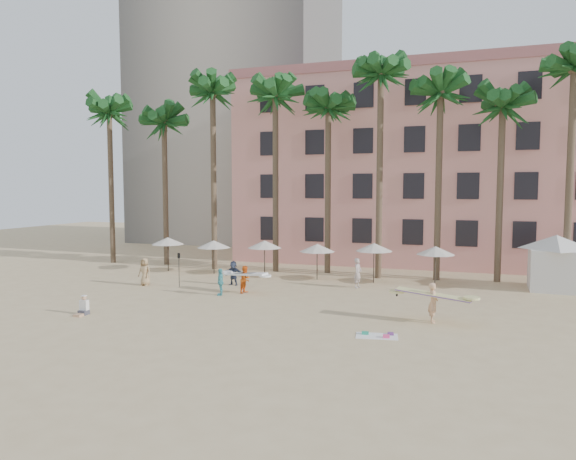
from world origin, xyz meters
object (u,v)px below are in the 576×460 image
Objects in this scene: carrier_yellow at (433,300)px; carrier_white at (245,278)px; pink_hotel at (443,171)px; cabana at (556,258)px.

carrier_yellow is 11.81m from carrier_white.
carrier_yellow is 1.23× the size of carrier_white.
pink_hotel is 24.03m from carrier_yellow.
carrier_yellow reaches higher than carrier_white.
pink_hotel is 15.58m from cabana.
pink_hotel is 23.40m from carrier_white.
cabana is 19.51m from carrier_white.
cabana is 1.64× the size of carrier_white.
pink_hotel reaches higher than cabana.
pink_hotel reaches higher than carrier_white.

